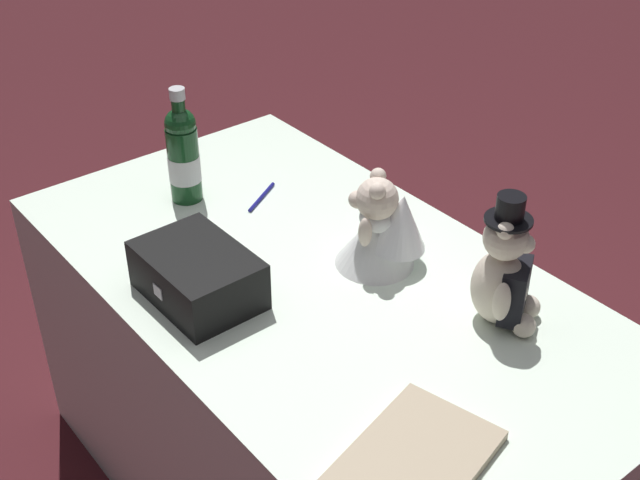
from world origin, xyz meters
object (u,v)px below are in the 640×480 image
teddy_bear_bride (382,227)px  champagne_bottle (183,153)px  guestbook (415,460)px  teddy_bear_groom (505,275)px  signing_pen (263,196)px  gift_case_black (198,275)px

teddy_bear_bride → champagne_bottle: bearing=-159.8°
guestbook → teddy_bear_groom: bearing=98.4°
champagne_bottle → guestbook: (1.00, -0.16, -0.12)m
guestbook → signing_pen: bearing=146.3°
gift_case_black → signing_pen: bearing=126.2°
teddy_bear_groom → signing_pen: size_ratio=2.18×
teddy_bear_bride → gift_case_black: size_ratio=0.85×
teddy_bear_bride → signing_pen: size_ratio=1.68×
champagne_bottle → guestbook: size_ratio=1.04×
signing_pen → gift_case_black: (0.25, -0.35, 0.05)m
signing_pen → guestbook: size_ratio=0.47×
gift_case_black → guestbook: 0.63m
guestbook → champagne_bottle: bearing=156.7°
teddy_bear_bride → guestbook: teddy_bear_bride is taller
teddy_bear_bride → teddy_bear_groom: bearing=9.8°
signing_pen → guestbook: (0.88, -0.31, 0.00)m
champagne_bottle → signing_pen: bearing=52.0°
gift_case_black → champagne_bottle: bearing=152.3°
gift_case_black → teddy_bear_groom: bearing=44.0°
teddy_bear_groom → teddy_bear_bride: size_ratio=1.30×
teddy_bear_bride → signing_pen: (-0.40, -0.04, -0.09)m
guestbook → teddy_bear_bride: bearing=129.2°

